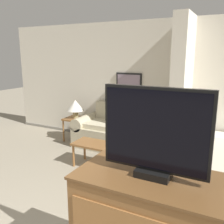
% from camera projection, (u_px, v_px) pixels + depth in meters
% --- Properties ---
extents(wall_back, '(7.33, 0.16, 2.60)m').
position_uv_depth(wall_back, '(153.00, 85.00, 5.17)').
color(wall_back, silver).
rests_on(wall_back, ground_plane).
extents(wall_partition_pillar, '(0.24, 0.80, 2.60)m').
position_uv_depth(wall_partition_pillar, '(181.00, 90.00, 4.47)').
color(wall_partition_pillar, silver).
rests_on(wall_partition_pillar, ground_plane).
extents(couch, '(1.91, 0.84, 0.91)m').
position_uv_depth(couch, '(120.00, 133.00, 5.20)').
color(couch, '#B7AD8E').
rests_on(couch, ground_plane).
extents(coffee_table, '(0.67, 0.43, 0.43)m').
position_uv_depth(coffee_table, '(93.00, 146.00, 4.33)').
color(coffee_table, brown).
rests_on(coffee_table, ground_plane).
extents(side_table, '(0.46, 0.46, 0.53)m').
position_uv_depth(side_table, '(76.00, 121.00, 5.64)').
color(side_table, brown).
rests_on(side_table, ground_plane).
extents(table_lamp, '(0.37, 0.37, 0.41)m').
position_uv_depth(table_lamp, '(75.00, 106.00, 5.56)').
color(table_lamp, tan).
rests_on(table_lamp, side_table).
extents(tv, '(0.74, 0.16, 0.63)m').
position_uv_depth(tv, '(155.00, 134.00, 1.66)').
color(tv, black).
rests_on(tv, tv_dresser).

